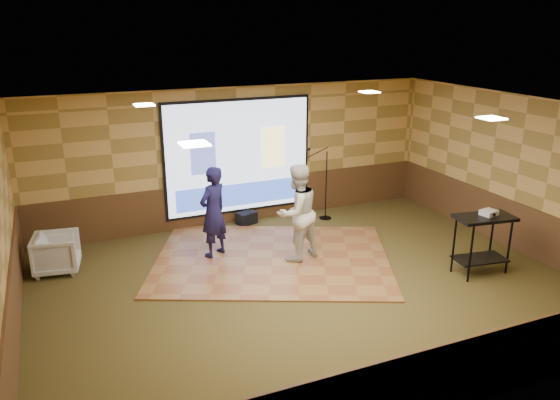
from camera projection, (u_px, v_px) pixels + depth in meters
name	position (u px, v px, depth m)	size (l,w,h in m)	color
ground	(306.00, 286.00, 9.31)	(9.00, 9.00, 0.00)	#343C1B
room_shell	(308.00, 168.00, 8.65)	(9.04, 7.04, 3.02)	tan
wainscot_back	(239.00, 201.00, 12.20)	(9.00, 0.04, 0.95)	#50331A
wainscot_front	(442.00, 380.00, 6.12)	(9.00, 0.04, 0.95)	#50331A
wainscot_left	(13.00, 314.00, 7.49)	(0.04, 7.00, 0.95)	#50331A
wainscot_right	(510.00, 224.00, 10.83)	(0.04, 7.00, 0.95)	#50331A
projector_screen	(239.00, 158.00, 11.85)	(3.32, 0.06, 2.52)	black
downlight_nw	(144.00, 105.00, 9.13)	(0.32, 0.32, 0.02)	beige
downlight_ne	(369.00, 92.00, 10.77)	(0.32, 0.32, 0.02)	beige
downlight_sw	(194.00, 144.00, 6.25)	(0.32, 0.32, 0.02)	beige
downlight_se	(492.00, 118.00, 7.89)	(0.32, 0.32, 0.02)	beige
dance_floor	(272.00, 258.00, 10.36)	(4.36, 3.32, 0.03)	olive
player_left	(213.00, 212.00, 10.21)	(0.64, 0.42, 1.75)	#181542
player_right	(297.00, 212.00, 10.05)	(0.89, 0.69, 1.83)	silver
av_table	(483.00, 232.00, 9.58)	(1.02, 0.54, 1.08)	black
projector	(489.00, 213.00, 9.52)	(0.27, 0.23, 0.09)	silver
mic_stand	(324.00, 198.00, 12.33)	(0.66, 0.27, 1.69)	black
banquet_chair	(57.00, 253.00, 9.76)	(0.75, 0.77, 0.70)	gray
duffel_bag	(247.00, 218.00, 12.14)	(0.42, 0.28, 0.26)	black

